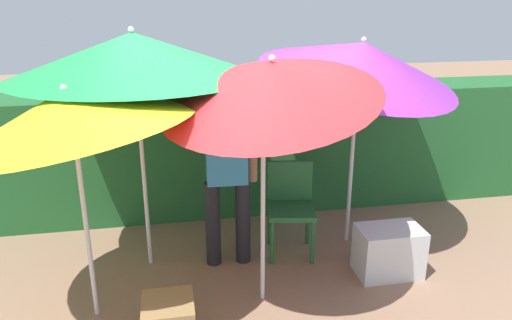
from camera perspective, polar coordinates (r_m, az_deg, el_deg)
ground_plane at (r=4.40m, az=0.73°, el=-14.95°), size 24.00×24.00×0.00m
hedge_row at (r=5.71m, az=-2.73°, el=1.14°), size 8.00×0.70×1.39m
umbrella_rainbow at (r=3.59m, az=1.35°, el=9.09°), size 1.72×1.68×2.25m
umbrella_orange at (r=4.27m, az=-13.93°, el=11.66°), size 2.08×2.08×2.18m
umbrella_yellow at (r=3.64m, az=-20.72°, el=5.22°), size 1.77×1.74×2.03m
umbrella_navy at (r=4.72m, az=11.96°, el=11.20°), size 1.92×1.89×2.26m
person_vendor at (r=4.42m, az=-3.39°, el=-1.13°), size 0.55×0.23×1.88m
chair_plastic at (r=4.79m, az=3.99°, el=-4.92°), size 0.50×0.50×0.89m
cooler_box at (r=4.68m, az=15.03°, el=-10.11°), size 0.57×0.36×0.45m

